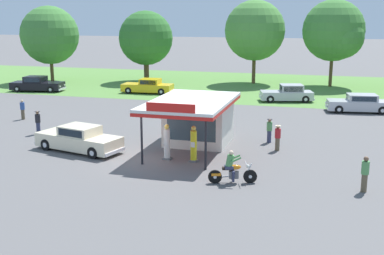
% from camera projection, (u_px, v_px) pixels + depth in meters
% --- Properties ---
extents(ground_plane, '(300.00, 300.00, 0.00)m').
position_uv_depth(ground_plane, '(144.00, 160.00, 26.26)').
color(ground_plane, '#5B5959').
extents(grass_verge_strip, '(120.00, 24.00, 0.01)m').
position_uv_depth(grass_verge_strip, '(242.00, 85.00, 54.38)').
color(grass_verge_strip, '#56843D').
rests_on(grass_verge_strip, ground).
extents(service_station_kiosk, '(4.34, 7.45, 3.39)m').
position_uv_depth(service_station_kiosk, '(197.00, 117.00, 29.08)').
color(service_station_kiosk, silver).
rests_on(service_station_kiosk, ground).
extents(gas_pump_nearside, '(0.44, 0.44, 1.95)m').
position_uv_depth(gas_pump_nearside, '(167.00, 143.00, 26.28)').
color(gas_pump_nearside, slate).
rests_on(gas_pump_nearside, ground).
extents(gas_pump_offside, '(0.44, 0.44, 1.96)m').
position_uv_depth(gas_pump_offside, '(194.00, 145.00, 25.88)').
color(gas_pump_offside, slate).
rests_on(gas_pump_offside, ground).
extents(motorcycle_with_rider, '(2.21, 0.91, 1.58)m').
position_uv_depth(motorcycle_with_rider, '(232.00, 170.00, 22.56)').
color(motorcycle_with_rider, black).
rests_on(motorcycle_with_rider, ground).
extents(featured_classic_sedan, '(5.60, 2.96, 1.49)m').
position_uv_depth(featured_classic_sedan, '(79.00, 139.00, 27.97)').
color(featured_classic_sedan, beige).
rests_on(featured_classic_sedan, ground).
extents(parked_car_back_row_centre_left, '(5.09, 2.98, 1.53)m').
position_uv_depth(parked_car_back_row_centre_left, '(288.00, 94.00, 44.23)').
color(parked_car_back_row_centre_left, '#B7B7BC').
rests_on(parked_car_back_row_centre_left, ground).
extents(parked_car_back_row_far_right, '(5.32, 2.18, 1.45)m').
position_uv_depth(parked_car_back_row_far_right, '(148.00, 87.00, 48.92)').
color(parked_car_back_row_far_right, gold).
rests_on(parked_car_back_row_far_right, ground).
extents(parked_car_back_row_far_left, '(5.27, 2.57, 1.45)m').
position_uv_depth(parked_car_back_row_far_left, '(359.00, 104.00, 39.29)').
color(parked_car_back_row_far_left, '#B7B7BC').
rests_on(parked_car_back_row_far_left, ground).
extents(parked_car_back_row_right, '(5.63, 2.67, 1.53)m').
position_uv_depth(parked_car_back_row_right, '(37.00, 84.00, 50.19)').
color(parked_car_back_row_right, black).
rests_on(parked_car_back_row_right, ground).
extents(bystander_leaning_by_kiosk, '(0.34, 0.34, 1.54)m').
position_uv_depth(bystander_leaning_by_kiosk, '(38.00, 122.00, 31.94)').
color(bystander_leaning_by_kiosk, '#2D3351').
rests_on(bystander_leaning_by_kiosk, ground).
extents(bystander_admiring_sedan, '(0.34, 0.34, 1.50)m').
position_uv_depth(bystander_admiring_sedan, '(278.00, 137.00, 28.01)').
color(bystander_admiring_sedan, brown).
rests_on(bystander_admiring_sedan, ground).
extents(bystander_standing_back_lot, '(0.34, 0.34, 1.64)m').
position_uv_depth(bystander_standing_back_lot, '(365.00, 173.00, 21.39)').
color(bystander_standing_back_lot, brown).
rests_on(bystander_standing_back_lot, ground).
extents(bystander_chatting_near_pumps, '(0.34, 0.34, 1.50)m').
position_uv_depth(bystander_chatting_near_pumps, '(23.00, 109.00, 36.46)').
color(bystander_chatting_near_pumps, brown).
rests_on(bystander_chatting_near_pumps, ground).
extents(bystander_strolling_foreground, '(0.34, 0.34, 1.48)m').
position_uv_depth(bystander_strolling_foreground, '(269.00, 130.00, 29.80)').
color(bystander_strolling_foreground, '#2D3351').
rests_on(bystander_strolling_foreground, ground).
extents(tree_oak_distant_spare, '(6.78, 6.78, 9.37)m').
position_uv_depth(tree_oak_distant_spare, '(256.00, 31.00, 54.80)').
color(tree_oak_distant_spare, brown).
rests_on(tree_oak_distant_spare, ground).
extents(tree_oak_right, '(6.70, 6.70, 8.76)m').
position_uv_depth(tree_oak_right, '(50.00, 37.00, 56.45)').
color(tree_oak_right, brown).
rests_on(tree_oak_right, ground).
extents(tree_oak_far_left, '(6.28, 6.28, 8.21)m').
position_uv_depth(tree_oak_far_left, '(146.00, 39.00, 56.62)').
color(tree_oak_far_left, brown).
rests_on(tree_oak_far_left, ground).
extents(tree_oak_far_right, '(6.61, 6.61, 9.36)m').
position_uv_depth(tree_oak_far_right, '(336.00, 32.00, 52.20)').
color(tree_oak_far_right, brown).
rests_on(tree_oak_far_right, ground).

